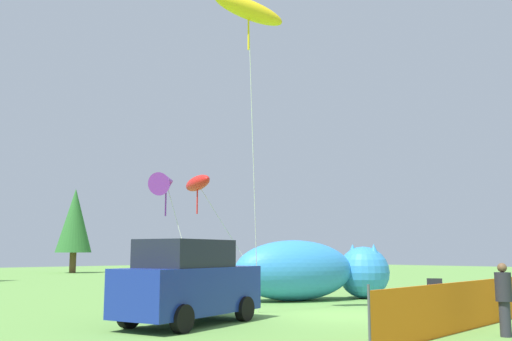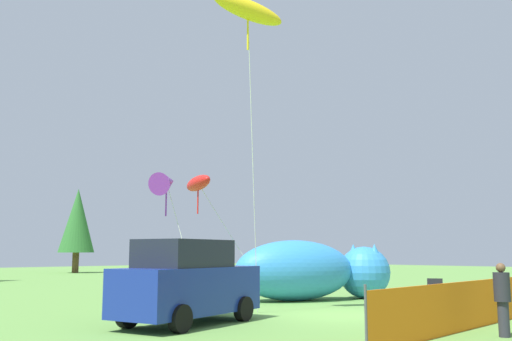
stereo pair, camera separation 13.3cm
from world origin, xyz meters
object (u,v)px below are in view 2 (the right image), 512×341
Objects in this scene: kite_red_lizard at (198,184)px; kite_yellow_hero at (248,11)px; kite_purple_delta at (167,183)px; spectator_in_grey_shirt at (502,296)px; folding_chair at (435,290)px; parked_car at (188,283)px; inflatable_cat at (311,272)px.

kite_red_lizard is 0.52× the size of kite_yellow_hero.
kite_red_lizard is at bearing 21.81° from kite_purple_delta.
kite_red_lizard is (2.26, 0.90, 0.23)m from kite_purple_delta.
spectator_in_grey_shirt is 0.16× the size of kite_yellow_hero.
kite_purple_delta is (-0.23, 12.56, 3.62)m from spectator_in_grey_shirt.
spectator_in_grey_shirt is (-5.28, -4.51, 0.32)m from folding_chair.
parked_car is 4.88× the size of folding_chair.
inflatable_cat is 6.62m from kite_purple_delta.
inflatable_cat reaches higher than spectator_in_grey_shirt.
spectator_in_grey_shirt reaches higher than folding_chair.
inflatable_cat is at bearing -61.42° from kite_red_lizard.
kite_red_lizard is (5.73, 6.87, 3.67)m from parked_car.
kite_purple_delta is (-4.57, 3.34, 3.44)m from inflatable_cat.
kite_red_lizard is at bearing 81.42° from spectator_in_grey_shirt.
kite_purple_delta is 0.51× the size of kite_yellow_hero.
folding_chair is (8.97, -2.08, -0.51)m from parked_car.
kite_yellow_hero is at bearing -9.17° from parked_car.
kite_red_lizard is (2.03, 13.46, 3.85)m from spectator_in_grey_shirt.
parked_car is 0.92× the size of kite_purple_delta.
kite_purple_delta reaches higher than folding_chair.
kite_purple_delta reaches higher than inflatable_cat.
inflatable_cat is (-0.93, 4.71, 0.51)m from folding_chair.
kite_yellow_hero reaches higher than kite_purple_delta.
kite_yellow_hero is at bearing -117.03° from kite_red_lizard.
folding_chair is 0.18× the size of kite_red_lizard.
spectator_in_grey_shirt is (3.70, -6.59, -0.19)m from parked_car.
parked_car is 7.71m from kite_purple_delta.
kite_purple_delta is at bearing 78.83° from kite_yellow_hero.
parked_car is at bearing 119.29° from spectator_in_grey_shirt.
folding_chair is 6.95m from spectator_in_grey_shirt.
spectator_in_grey_shirt is 0.32× the size of kite_purple_delta.
parked_car reaches higher than spectator_in_grey_shirt.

